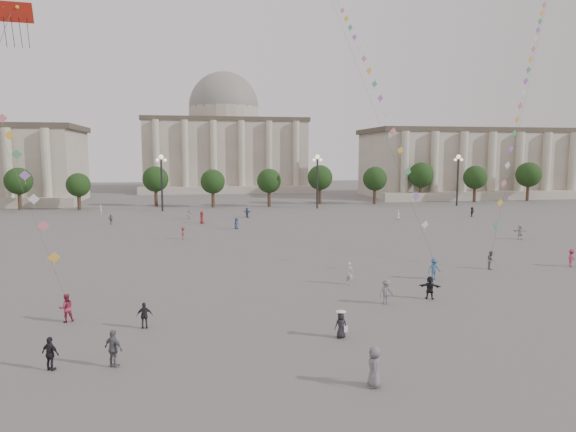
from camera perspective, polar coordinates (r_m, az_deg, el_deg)
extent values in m
plane|color=#5A5755|center=(31.98, 5.88, -12.48)|extent=(360.00, 360.00, 0.00)
cube|color=#A19987|center=(149.46, 24.00, 5.22)|extent=(80.00, 22.00, 16.00)
cube|color=#474034|center=(149.56, 24.16, 8.52)|extent=(81.60, 22.44, 1.20)
cube|color=#A19987|center=(139.16, 26.84, 2.12)|extent=(84.00, 4.00, 2.00)
cube|color=#A19987|center=(159.24, -7.05, 6.53)|extent=(46.00, 30.00, 20.00)
cube|color=#474034|center=(159.56, -7.10, 10.34)|extent=(46.92, 30.60, 1.20)
cube|color=#A19987|center=(142.58, -6.63, 2.90)|extent=(48.30, 4.00, 2.00)
cylinder|color=#A19987|center=(159.69, -7.11, 11.02)|extent=(21.00, 21.00, 5.00)
sphere|color=gray|center=(159.89, -7.13, 11.92)|extent=(21.00, 21.00, 21.00)
cylinder|color=#3B281D|center=(112.52, -27.38, 1.55)|extent=(0.70, 0.70, 3.52)
sphere|color=black|center=(112.29, -27.48, 3.42)|extent=(5.12, 5.12, 5.12)
cylinder|color=#3B281D|center=(109.53, -21.38, 1.72)|extent=(0.70, 0.70, 3.52)
sphere|color=black|center=(109.30, -21.46, 3.64)|extent=(5.12, 5.12, 5.12)
cylinder|color=#3B281D|center=(107.81, -15.11, 1.88)|extent=(0.70, 0.70, 3.52)
sphere|color=black|center=(107.57, -15.17, 3.83)|extent=(5.12, 5.12, 5.12)
cylinder|color=#3B281D|center=(107.40, -8.72, 2.01)|extent=(0.70, 0.70, 3.52)
sphere|color=black|center=(107.16, -8.76, 3.97)|extent=(5.12, 5.12, 5.12)
cylinder|color=#3B281D|center=(108.33, -2.36, 2.13)|extent=(0.70, 0.70, 3.52)
sphere|color=black|center=(108.10, -2.37, 4.07)|extent=(5.12, 5.12, 5.12)
cylinder|color=#3B281D|center=(110.57, 3.82, 2.21)|extent=(0.70, 0.70, 3.52)
sphere|color=black|center=(110.34, 3.83, 4.12)|extent=(5.12, 5.12, 5.12)
cylinder|color=#3B281D|center=(114.03, 9.69, 2.27)|extent=(0.70, 0.70, 3.52)
sphere|color=black|center=(113.80, 9.73, 4.11)|extent=(5.12, 5.12, 5.12)
cylinder|color=#3B281D|center=(118.60, 15.16, 2.30)|extent=(0.70, 0.70, 3.52)
sphere|color=black|center=(118.39, 15.22, 4.07)|extent=(5.12, 5.12, 5.12)
cylinder|color=#3B281D|center=(124.18, 20.18, 2.31)|extent=(0.70, 0.70, 3.52)
sphere|color=black|center=(123.97, 20.25, 4.00)|extent=(5.12, 5.12, 5.12)
cylinder|color=#3B281D|center=(130.62, 24.74, 2.30)|extent=(0.70, 0.70, 3.52)
sphere|color=black|center=(130.42, 24.82, 3.91)|extent=(5.12, 5.12, 5.12)
cylinder|color=#262628|center=(99.39, -13.85, 3.39)|extent=(0.36, 0.36, 10.00)
sphere|color=#FFE5B2|center=(99.24, -13.93, 6.39)|extent=(0.90, 0.90, 0.90)
sphere|color=#FFE5B2|center=(99.29, -14.33, 6.03)|extent=(0.60, 0.60, 0.60)
sphere|color=#FFE5B2|center=(99.20, -13.52, 6.05)|extent=(0.60, 0.60, 0.60)
cylinder|color=#262628|center=(101.89, 3.27, 3.65)|extent=(0.36, 0.36, 10.00)
sphere|color=#FFE5B2|center=(101.74, 3.29, 6.58)|extent=(0.90, 0.90, 0.90)
sphere|color=#FFE5B2|center=(101.58, 2.90, 6.24)|extent=(0.60, 0.60, 0.60)
sphere|color=#FFE5B2|center=(101.91, 3.67, 6.24)|extent=(0.60, 0.60, 0.60)
cylinder|color=#262628|center=(112.62, 18.33, 3.62)|extent=(0.36, 0.36, 10.00)
sphere|color=#FFE5B2|center=(112.49, 18.42, 6.26)|extent=(0.90, 0.90, 0.90)
sphere|color=#FFE5B2|center=(112.16, 18.10, 5.97)|extent=(0.60, 0.60, 0.60)
sphere|color=#FFE5B2|center=(112.82, 18.73, 5.95)|extent=(0.60, 0.60, 0.60)
imported|color=#335673|center=(86.95, -4.55, 0.34)|extent=(0.93, 0.99, 1.64)
imported|color=black|center=(39.44, 15.49, -7.67)|extent=(1.65, 1.13, 1.71)
imported|color=silver|center=(86.35, -10.98, 0.18)|extent=(1.31, 1.45, 1.60)
imported|color=slate|center=(37.37, 10.85, -8.28)|extent=(1.30, 0.97, 1.79)
imported|color=beige|center=(70.67, 24.39, -1.62)|extent=(1.85, 1.18, 1.90)
imported|color=#9F2B40|center=(55.64, 28.98, -4.10)|extent=(1.26, 1.09, 1.69)
imported|color=black|center=(93.80, 19.77, 0.44)|extent=(1.41, 1.47, 1.67)
imported|color=white|center=(98.36, -20.08, 0.69)|extent=(0.67, 0.71, 1.62)
imported|color=slate|center=(87.81, -4.56, 0.42)|extent=(1.56, 1.31, 1.68)
imported|color=#B5B5B1|center=(42.50, 6.81, -6.33)|extent=(0.79, 0.79, 1.85)
imported|color=#5F5E63|center=(82.84, -19.09, -0.36)|extent=(0.95, 0.51, 1.54)
imported|color=maroon|center=(65.97, -11.57, -1.87)|extent=(0.66, 1.04, 1.53)
imported|color=beige|center=(86.30, 12.14, 0.12)|extent=(0.79, 0.57, 1.52)
imported|color=navy|center=(73.85, -5.76, -0.83)|extent=(0.92, 0.80, 1.59)
imported|color=slate|center=(24.63, 9.57, -16.20)|extent=(0.85, 1.06, 1.90)
imported|color=maroon|center=(80.53, -9.54, -0.14)|extent=(0.90, 1.09, 1.92)
imported|color=black|center=(28.51, -24.89, -13.71)|extent=(1.07, 0.85, 1.70)
imported|color=slate|center=(27.74, -18.81, -13.76)|extent=(1.18, 1.07, 1.92)
imported|color=#232227|center=(33.01, -15.65, -10.59)|extent=(0.97, 0.44, 1.63)
imported|color=#992943|center=(35.85, -23.41, -9.35)|extent=(1.07, 0.96, 1.82)
imported|color=#365B7B|center=(45.55, 15.94, -5.66)|extent=(1.26, 0.82, 1.84)
imported|color=slate|center=(51.36, 21.62, -4.57)|extent=(0.93, 1.02, 1.69)
imported|color=black|center=(30.47, 5.90, -11.97)|extent=(0.80, 0.59, 1.50)
cone|color=white|center=(30.20, 5.92, -10.41)|extent=(0.52, 0.52, 0.14)
cylinder|color=white|center=(30.22, 5.92, -10.52)|extent=(0.60, 0.60, 0.02)
cube|color=white|center=(30.46, 6.44, -12.38)|extent=(0.22, 0.10, 0.35)
cube|color=#B01F12|center=(34.22, -28.40, 19.34)|extent=(2.24, 0.74, 1.02)
cube|color=#198C34|center=(34.35, -29.03, 19.68)|extent=(0.37, 0.23, 0.34)
cube|color=#212FB6|center=(34.15, -27.85, 19.83)|extent=(0.37, 0.23, 0.34)
sphere|color=yellow|center=(34.31, -29.05, 19.69)|extent=(0.20, 0.20, 0.20)
sphere|color=yellow|center=(34.11, -27.87, 19.84)|extent=(0.20, 0.20, 0.20)
cube|color=gold|center=(37.28, -24.57, -4.22)|extent=(0.76, 0.25, 0.76)
cube|color=#D87283|center=(39.11, -25.55, -1.02)|extent=(0.76, 0.25, 0.76)
cube|color=silver|center=(41.08, -26.42, 1.69)|extent=(0.76, 0.25, 0.76)
cube|color=#A15FBE|center=(43.14, -27.21, 4.03)|extent=(0.76, 0.25, 0.76)
cube|color=#489C66|center=(45.27, -27.92, 6.08)|extent=(0.76, 0.25, 0.76)
cube|color=gold|center=(47.46, -28.57, 7.88)|extent=(0.76, 0.25, 0.76)
cube|color=#D87283|center=(49.70, -29.17, 9.48)|extent=(0.76, 0.25, 0.76)
cylinder|color=#3F3F3F|center=(72.45, 6.90, 18.11)|extent=(0.02, 0.02, 73.03)
cube|color=silver|center=(46.90, 14.99, -0.93)|extent=(0.76, 0.25, 0.76)
cube|color=#A15FBE|center=(48.63, 14.06, 2.15)|extent=(0.76, 0.25, 0.76)
cube|color=#489C66|center=(50.51, 13.19, 4.80)|extent=(0.76, 0.25, 0.76)
cube|color=gold|center=(52.51, 12.37, 7.14)|extent=(0.76, 0.25, 0.76)
cube|color=#D87283|center=(54.59, 11.61, 9.22)|extent=(0.76, 0.25, 0.76)
cube|color=silver|center=(56.74, 10.89, 11.09)|extent=(0.76, 0.25, 0.76)
cube|color=#A15FBE|center=(58.94, 10.22, 12.77)|extent=(0.76, 0.25, 0.76)
cube|color=#489C66|center=(61.20, 9.59, 14.29)|extent=(0.76, 0.25, 0.76)
cube|color=gold|center=(63.50, 9.00, 15.67)|extent=(0.76, 0.25, 0.76)
cube|color=#D87283|center=(65.83, 8.44, 16.93)|extent=(0.76, 0.25, 0.76)
cube|color=silver|center=(68.20, 7.91, 18.07)|extent=(0.76, 0.25, 0.76)
cube|color=#A15FBE|center=(70.59, 7.41, 19.12)|extent=(0.76, 0.25, 0.76)
cube|color=#489C66|center=(73.00, 6.93, 20.08)|extent=(0.76, 0.25, 0.76)
cube|color=gold|center=(75.42, 6.49, 20.96)|extent=(0.76, 0.25, 0.76)
cube|color=#D87283|center=(77.87, 6.06, 21.78)|extent=(0.76, 0.25, 0.76)
cube|color=silver|center=(80.33, 5.66, 22.53)|extent=(0.76, 0.25, 0.76)
cylinder|color=#3F3F3F|center=(71.23, 25.52, 14.71)|extent=(0.02, 0.02, 56.41)
cube|color=#489C66|center=(52.39, 22.09, -0.92)|extent=(0.76, 0.25, 0.76)
cube|color=gold|center=(53.70, 22.48, 1.36)|extent=(0.76, 0.25, 0.76)
cube|color=#D87283|center=(55.11, 22.85, 3.38)|extent=(0.76, 0.25, 0.76)
cube|color=silver|center=(56.59, 23.20, 5.20)|extent=(0.76, 0.25, 0.76)
cube|color=#A15FBE|center=(58.12, 23.52, 6.86)|extent=(0.76, 0.25, 0.76)
cube|color=#489C66|center=(59.70, 23.83, 8.39)|extent=(0.76, 0.25, 0.76)
cube|color=gold|center=(61.31, 24.12, 9.80)|extent=(0.76, 0.25, 0.76)
cube|color=#D87283|center=(62.96, 24.40, 11.11)|extent=(0.76, 0.25, 0.76)
cube|color=silver|center=(64.64, 24.67, 12.32)|extent=(0.76, 0.25, 0.76)
cube|color=#A15FBE|center=(66.35, 24.92, 13.45)|extent=(0.76, 0.25, 0.76)
cube|color=#489C66|center=(68.08, 25.16, 14.50)|extent=(0.76, 0.25, 0.76)
cube|color=gold|center=(69.82, 25.39, 15.49)|extent=(0.76, 0.25, 0.76)
cube|color=#D87283|center=(71.59, 25.61, 16.41)|extent=(0.76, 0.25, 0.76)
cube|color=silver|center=(73.37, 25.83, 17.28)|extent=(0.76, 0.25, 0.76)
cube|color=#A15FBE|center=(75.16, 26.03, 18.09)|extent=(0.76, 0.25, 0.76)
cube|color=#489C66|center=(76.97, 26.22, 18.85)|extent=(0.76, 0.25, 0.76)
cube|color=gold|center=(78.78, 26.41, 19.57)|extent=(0.76, 0.25, 0.76)
cube|color=#D87283|center=(80.61, 26.59, 20.25)|extent=(0.76, 0.25, 0.76)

